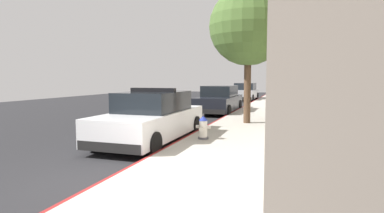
# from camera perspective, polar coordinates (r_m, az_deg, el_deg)

# --- Properties ---
(ground_plane) EXTENTS (31.26, 60.00, 0.20)m
(ground_plane) POSITION_cam_1_polar(r_m,az_deg,el_deg) (16.73, -8.84, -2.01)
(ground_plane) COLOR #232326
(sidewalk_pavement) EXTENTS (3.06, 60.00, 0.16)m
(sidewalk_pavement) POSITION_cam_1_polar(r_m,az_deg,el_deg) (14.95, 12.05, -2.22)
(sidewalk_pavement) COLOR #ADA89E
(sidewalk_pavement) RESTS_ON ground
(curb_painted_edge) EXTENTS (0.08, 60.00, 0.16)m
(curb_painted_edge) POSITION_cam_1_polar(r_m,az_deg,el_deg) (15.20, 6.15, -2.02)
(curb_painted_edge) COLOR maroon
(curb_painted_edge) RESTS_ON ground
(storefront_building) EXTENTS (6.81, 25.29, 5.89)m
(storefront_building) POSITION_cam_1_polar(r_m,az_deg,el_deg) (14.26, 31.67, 8.35)
(storefront_building) COLOR gray
(storefront_building) RESTS_ON ground
(police_cruiser) EXTENTS (1.94, 4.84, 1.68)m
(police_cruiser) POSITION_cam_1_polar(r_m,az_deg,el_deg) (9.82, -7.27, -2.08)
(police_cruiser) COLOR white
(police_cruiser) RESTS_ON ground
(parked_car_silver_ahead) EXTENTS (1.94, 4.84, 1.56)m
(parked_car_silver_ahead) POSITION_cam_1_polar(r_m,az_deg,el_deg) (17.89, 5.05, 1.19)
(parked_car_silver_ahead) COLOR black
(parked_car_silver_ahead) RESTS_ON ground
(parked_car_dark_far) EXTENTS (1.94, 4.84, 1.56)m
(parked_car_dark_far) POSITION_cam_1_polar(r_m,az_deg,el_deg) (28.47, 9.73, 2.61)
(parked_car_dark_far) COLOR #B2B5BA
(parked_car_dark_far) RESTS_ON ground
(fire_hydrant) EXTENTS (0.44, 0.40, 0.76)m
(fire_hydrant) POSITION_cam_1_polar(r_m,az_deg,el_deg) (9.33, 2.07, -3.86)
(fire_hydrant) COLOR #4C4C51
(fire_hydrant) RESTS_ON sidewalk_pavement
(street_tree) EXTENTS (3.13, 3.13, 5.46)m
(street_tree) POSITION_cam_1_polar(r_m,az_deg,el_deg) (13.00, 10.28, 14.22)
(street_tree) COLOR brown
(street_tree) RESTS_ON sidewalk_pavement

